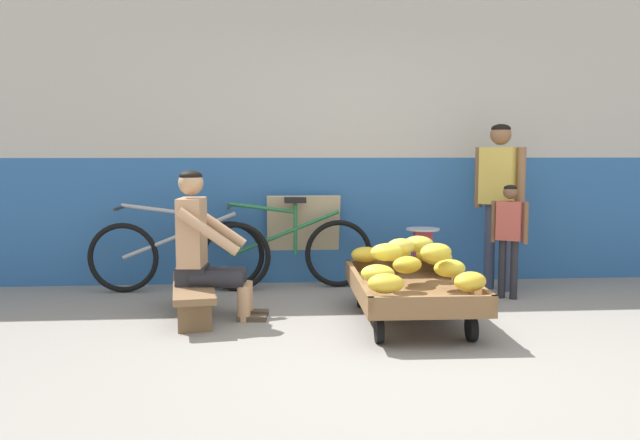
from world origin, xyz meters
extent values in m
plane|color=gray|center=(0.00, 0.00, 0.00)|extent=(80.00, 80.00, 0.00)
cube|color=#2D609E|center=(0.00, 2.71, 0.61)|extent=(16.00, 0.30, 1.22)
cube|color=#B7B2A8|center=(0.00, 2.71, 2.14)|extent=(16.00, 0.30, 1.83)
cube|color=brown|center=(0.25, 0.99, 0.23)|extent=(0.86, 1.45, 0.05)
cube|color=brown|center=(-0.15, 1.00, 0.31)|extent=(0.06, 1.44, 0.10)
cube|color=brown|center=(0.65, 0.99, 0.31)|extent=(0.06, 1.44, 0.10)
cube|color=brown|center=(0.26, 1.69, 0.31)|extent=(0.84, 0.05, 0.10)
cube|color=brown|center=(0.24, 0.29, 0.31)|extent=(0.84, 0.05, 0.10)
cylinder|color=black|center=(-0.06, 1.50, 0.09)|extent=(0.05, 0.18, 0.18)
cylinder|color=black|center=(0.57, 1.49, 0.09)|extent=(0.05, 0.18, 0.18)
cylinder|color=black|center=(-0.08, 0.49, 0.09)|extent=(0.05, 0.18, 0.18)
cylinder|color=black|center=(0.55, 0.48, 0.09)|extent=(0.05, 0.18, 0.18)
ellipsoid|color=yellow|center=(0.52, 0.91, 0.42)|extent=(0.27, 0.22, 0.13)
ellipsoid|color=gold|center=(-0.05, 0.40, 0.42)|extent=(0.25, 0.20, 0.13)
ellipsoid|color=yellow|center=(-0.05, 0.74, 0.42)|extent=(0.28, 0.23, 0.13)
ellipsoid|color=gold|center=(0.53, 1.57, 0.42)|extent=(0.30, 0.27, 0.13)
ellipsoid|color=gold|center=(0.55, 1.41, 0.42)|extent=(0.28, 0.24, 0.13)
ellipsoid|color=gold|center=(0.52, 0.42, 0.42)|extent=(0.30, 0.28, 0.13)
ellipsoid|color=gold|center=(0.24, 1.08, 0.42)|extent=(0.29, 0.27, 0.13)
ellipsoid|color=gold|center=(-0.01, 1.59, 0.42)|extent=(0.26, 0.21, 0.13)
ellipsoid|color=yellow|center=(0.26, 1.58, 0.42)|extent=(0.28, 0.24, 0.13)
ellipsoid|color=yellow|center=(0.39, 0.82, 0.56)|extent=(0.29, 0.25, 0.13)
ellipsoid|color=gold|center=(0.38, 1.32, 0.55)|extent=(0.30, 0.27, 0.13)
ellipsoid|color=yellow|center=(0.05, 0.95, 0.54)|extent=(0.25, 0.20, 0.13)
ellipsoid|color=yellow|center=(0.21, 1.23, 0.54)|extent=(0.29, 0.27, 0.13)
cube|color=brown|center=(-1.40, 1.25, 0.24)|extent=(0.45, 1.13, 0.05)
cube|color=brown|center=(-1.45, 1.64, 0.11)|extent=(0.25, 0.11, 0.22)
cube|color=brown|center=(-1.34, 0.87, 0.11)|extent=(0.25, 0.11, 0.22)
cylinder|color=tan|center=(-0.99, 1.31, 0.14)|extent=(0.10, 0.10, 0.27)
cube|color=#4C3D2D|center=(-0.93, 1.31, 0.02)|extent=(0.23, 0.11, 0.04)
cylinder|color=#232328|center=(-1.19, 1.33, 0.32)|extent=(0.41, 0.16, 0.13)
cylinder|color=tan|center=(-1.00, 1.13, 0.14)|extent=(0.10, 0.10, 0.27)
cube|color=#4C3D2D|center=(-0.94, 1.13, 0.02)|extent=(0.23, 0.11, 0.04)
cylinder|color=#232328|center=(-1.20, 1.15, 0.32)|extent=(0.41, 0.16, 0.13)
cube|color=#232328|center=(-1.40, 1.25, 0.34)|extent=(0.24, 0.30, 0.14)
cube|color=tan|center=(-1.40, 1.25, 0.67)|extent=(0.21, 0.33, 0.52)
cylinder|color=tan|center=(-1.22, 1.44, 0.70)|extent=(0.47, 0.11, 0.36)
cylinder|color=tan|center=(-1.25, 1.04, 0.70)|extent=(0.47, 0.11, 0.36)
sphere|color=tan|center=(-1.40, 1.25, 1.05)|extent=(0.19, 0.19, 0.19)
ellipsoid|color=black|center=(-1.40, 1.25, 1.10)|extent=(0.17, 0.17, 0.09)
cube|color=red|center=(0.57, 1.99, 0.15)|extent=(0.36, 0.28, 0.30)
cylinder|color=#28282D|center=(0.57, 1.99, 0.32)|extent=(0.20, 0.20, 0.03)
cube|color=#C6384C|center=(0.57, 1.99, 0.45)|extent=(0.16, 0.10, 0.24)
cylinder|color=white|center=(0.57, 1.94, 0.45)|extent=(0.13, 0.01, 0.13)
cylinder|color=#B2B5BA|center=(0.57, 1.99, 0.58)|extent=(0.30, 0.30, 0.01)
torus|color=black|center=(-2.14, 2.23, 0.32)|extent=(0.64, 0.06, 0.64)
torus|color=black|center=(-1.12, 2.21, 0.32)|extent=(0.64, 0.06, 0.64)
cylinder|color=#9EA0A5|center=(-1.63, 2.22, 0.52)|extent=(1.03, 0.06, 0.43)
cylinder|color=#9EA0A5|center=(-1.53, 2.22, 0.56)|extent=(0.04, 0.04, 0.48)
cylinder|color=#9EA0A5|center=(-1.83, 2.22, 0.76)|extent=(0.62, 0.05, 0.12)
cube|color=black|center=(-1.53, 2.22, 0.83)|extent=(0.20, 0.10, 0.05)
cylinder|color=black|center=(-2.14, 2.23, 0.78)|extent=(0.04, 0.48, 0.03)
torus|color=black|center=(-1.18, 2.29, 0.32)|extent=(0.64, 0.07, 0.64)
torus|color=black|center=(-0.16, 2.32, 0.32)|extent=(0.64, 0.07, 0.64)
cylinder|color=#236B3D|center=(-0.67, 2.31, 0.52)|extent=(1.03, 0.07, 0.43)
cylinder|color=#236B3D|center=(-0.57, 2.31, 0.56)|extent=(0.04, 0.04, 0.48)
cylinder|color=#236B3D|center=(-0.87, 2.30, 0.76)|extent=(0.62, 0.05, 0.12)
cube|color=black|center=(-0.57, 2.31, 0.83)|extent=(0.20, 0.11, 0.05)
cylinder|color=black|center=(-1.18, 2.29, 0.78)|extent=(0.04, 0.48, 0.03)
cube|color=#C6B289|center=(-0.48, 2.54, 0.43)|extent=(0.70, 0.28, 0.87)
cylinder|color=#38425B|center=(1.35, 2.03, 0.40)|extent=(0.10, 0.10, 0.80)
cylinder|color=#38425B|center=(1.24, 2.14, 0.40)|extent=(0.10, 0.10, 0.80)
cube|color=gold|center=(1.30, 2.09, 1.06)|extent=(0.37, 0.37, 0.52)
cylinder|color=brown|center=(1.44, 1.93, 1.04)|extent=(0.07, 0.07, 0.56)
cylinder|color=brown|center=(1.15, 2.24, 1.04)|extent=(0.07, 0.07, 0.56)
sphere|color=brown|center=(1.30, 2.09, 1.44)|extent=(0.19, 0.19, 0.19)
ellipsoid|color=black|center=(1.30, 2.09, 1.49)|extent=(0.17, 0.17, 0.09)
cylinder|color=#232328|center=(1.31, 1.69, 0.26)|extent=(0.06, 0.06, 0.52)
cylinder|color=#232328|center=(1.22, 1.75, 0.26)|extent=(0.06, 0.06, 0.52)
cube|color=#B24C42|center=(1.27, 1.72, 0.68)|extent=(0.24, 0.22, 0.34)
cylinder|color=brown|center=(1.38, 1.65, 0.67)|extent=(0.05, 0.05, 0.36)
cylinder|color=brown|center=(1.15, 1.80, 0.67)|extent=(0.05, 0.05, 0.36)
sphere|color=brown|center=(1.27, 1.72, 0.93)|extent=(0.12, 0.12, 0.12)
ellipsoid|color=black|center=(1.27, 1.72, 0.97)|extent=(0.11, 0.11, 0.06)
cube|color=#3370B7|center=(0.58, 1.45, 0.12)|extent=(0.18, 0.12, 0.24)
camera|label=1|loc=(-0.80, -3.70, 1.28)|focal=36.35mm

